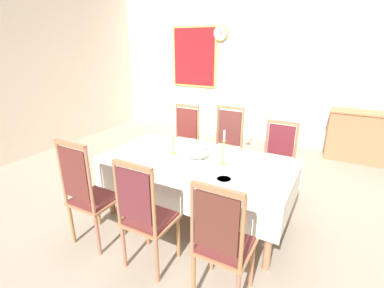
{
  "coord_description": "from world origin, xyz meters",
  "views": [
    {
      "loc": [
        1.37,
        -2.86,
        2.03
      ],
      "look_at": [
        -0.04,
        -0.3,
        0.97
      ],
      "focal_mm": 26.05,
      "sensor_mm": 36.0,
      "label": 1
    }
  ],
  "objects_px": {
    "dining_table": "(197,165)",
    "chair_south_b": "(145,214)",
    "chair_south_c": "(222,241)",
    "candlestick_west": "(174,143)",
    "chair_north_c": "(277,160)",
    "candlestick_east": "(224,151)",
    "spoon_secondary": "(184,140)",
    "framed_painting": "(194,57)",
    "chair_south_a": "(88,193)",
    "soup_tureen": "(196,149)",
    "bowl_near_right": "(190,141)",
    "chair_north_b": "(226,147)",
    "chair_north_a": "(183,141)",
    "sideboard": "(371,138)",
    "spoon_primary": "(134,159)",
    "bowl_far_left": "(224,180)",
    "mounted_clock": "(221,33)",
    "bowl_near_left": "(140,160)"
  },
  "relations": [
    {
      "from": "chair_south_c",
      "to": "chair_north_a",
      "type": "bearing_deg",
      "value": 127.61
    },
    {
      "from": "chair_north_b",
      "to": "candlestick_east",
      "type": "xyz_separation_m",
      "value": [
        0.35,
        -0.95,
        0.34
      ]
    },
    {
      "from": "chair_north_a",
      "to": "chair_north_b",
      "type": "height_order",
      "value": "chair_north_b"
    },
    {
      "from": "chair_north_c",
      "to": "mounted_clock",
      "type": "height_order",
      "value": "mounted_clock"
    },
    {
      "from": "candlestick_east",
      "to": "framed_painting",
      "type": "distance_m",
      "value": 3.93
    },
    {
      "from": "chair_south_b",
      "to": "framed_painting",
      "type": "height_order",
      "value": "framed_painting"
    },
    {
      "from": "chair_south_c",
      "to": "bowl_far_left",
      "type": "xyz_separation_m",
      "value": [
        -0.23,
        0.56,
        0.22
      ]
    },
    {
      "from": "chair_south_c",
      "to": "candlestick_west",
      "type": "height_order",
      "value": "chair_south_c"
    },
    {
      "from": "candlestick_west",
      "to": "bowl_near_right",
      "type": "xyz_separation_m",
      "value": [
        -0.02,
        0.44,
        -0.11
      ]
    },
    {
      "from": "chair_north_b",
      "to": "bowl_near_right",
      "type": "bearing_deg",
      "value": 59.0
    },
    {
      "from": "chair_south_a",
      "to": "chair_north_a",
      "type": "relative_size",
      "value": 1.05
    },
    {
      "from": "chair_north_c",
      "to": "candlestick_east",
      "type": "distance_m",
      "value": 1.09
    },
    {
      "from": "spoon_secondary",
      "to": "framed_painting",
      "type": "bearing_deg",
      "value": 129.02
    },
    {
      "from": "sideboard",
      "to": "chair_north_b",
      "type": "bearing_deg",
      "value": 46.23
    },
    {
      "from": "chair_north_c",
      "to": "bowl_far_left",
      "type": "xyz_separation_m",
      "value": [
        -0.23,
        -1.33,
        0.24
      ]
    },
    {
      "from": "chair_north_a",
      "to": "bowl_near_left",
      "type": "distance_m",
      "value": 1.37
    },
    {
      "from": "chair_south_a",
      "to": "spoon_secondary",
      "type": "relative_size",
      "value": 6.76
    },
    {
      "from": "chair_south_c",
      "to": "soup_tureen",
      "type": "xyz_separation_m",
      "value": [
        -0.74,
        0.95,
        0.31
      ]
    },
    {
      "from": "chair_south_c",
      "to": "candlestick_west",
      "type": "xyz_separation_m",
      "value": [
        -1.04,
        0.95,
        0.33
      ]
    },
    {
      "from": "chair_south_a",
      "to": "chair_south_c",
      "type": "relative_size",
      "value": 1.06
    },
    {
      "from": "bowl_near_left",
      "to": "sideboard",
      "type": "relative_size",
      "value": 0.11
    },
    {
      "from": "dining_table",
      "to": "chair_south_b",
      "type": "relative_size",
      "value": 1.91
    },
    {
      "from": "bowl_near_right",
      "to": "mounted_clock",
      "type": "bearing_deg",
      "value": 106.2
    },
    {
      "from": "spoon_primary",
      "to": "sideboard",
      "type": "distance_m",
      "value": 4.2
    },
    {
      "from": "dining_table",
      "to": "spoon_primary",
      "type": "bearing_deg",
      "value": -149.91
    },
    {
      "from": "bowl_near_left",
      "to": "bowl_near_right",
      "type": "xyz_separation_m",
      "value": [
        0.19,
        0.83,
        -0.0
      ]
    },
    {
      "from": "chair_north_b",
      "to": "chair_south_a",
      "type": "bearing_deg",
      "value": 69.38
    },
    {
      "from": "dining_table",
      "to": "candlestick_east",
      "type": "bearing_deg",
      "value": 0.0
    },
    {
      "from": "chair_north_b",
      "to": "chair_south_c",
      "type": "bearing_deg",
      "value": 111.41
    },
    {
      "from": "soup_tureen",
      "to": "sideboard",
      "type": "distance_m",
      "value": 3.57
    },
    {
      "from": "bowl_near_right",
      "to": "candlestick_west",
      "type": "bearing_deg",
      "value": -87.91
    },
    {
      "from": "chair_south_c",
      "to": "sideboard",
      "type": "height_order",
      "value": "chair_south_c"
    },
    {
      "from": "chair_north_a",
      "to": "chair_north_c",
      "type": "distance_m",
      "value": 1.46
    },
    {
      "from": "chair_south_a",
      "to": "candlestick_east",
      "type": "xyz_separation_m",
      "value": [
        1.07,
        0.95,
        0.34
      ]
    },
    {
      "from": "bowl_near_left",
      "to": "chair_north_b",
      "type": "bearing_deg",
      "value": 69.86
    },
    {
      "from": "chair_north_a",
      "to": "chair_north_b",
      "type": "xyz_separation_m",
      "value": [
        0.72,
        0.0,
        0.02
      ]
    },
    {
      "from": "chair_north_a",
      "to": "spoon_secondary",
      "type": "distance_m",
      "value": 0.6
    },
    {
      "from": "chair_south_a",
      "to": "sideboard",
      "type": "distance_m",
      "value": 4.74
    },
    {
      "from": "chair_north_a",
      "to": "spoon_primary",
      "type": "relative_size",
      "value": 6.35
    },
    {
      "from": "spoon_secondary",
      "to": "framed_painting",
      "type": "xyz_separation_m",
      "value": [
        -1.33,
        2.76,
        0.95
      ]
    },
    {
      "from": "chair_north_b",
      "to": "framed_painting",
      "type": "xyz_separation_m",
      "value": [
        -1.75,
        2.28,
        1.13
      ]
    },
    {
      "from": "chair_north_b",
      "to": "bowl_near_right",
      "type": "distance_m",
      "value": 0.63
    },
    {
      "from": "bowl_near_left",
      "to": "spoon_secondary",
      "type": "distance_m",
      "value": 0.86
    },
    {
      "from": "bowl_near_right",
      "to": "spoon_secondary",
      "type": "relative_size",
      "value": 0.98
    },
    {
      "from": "soup_tureen",
      "to": "sideboard",
      "type": "xyz_separation_m",
      "value": [
        1.93,
        2.97,
        -0.43
      ]
    },
    {
      "from": "bowl_near_left",
      "to": "soup_tureen",
      "type": "bearing_deg",
      "value": 37.85
    },
    {
      "from": "spoon_primary",
      "to": "framed_painting",
      "type": "xyz_separation_m",
      "value": [
        -1.15,
        3.59,
        0.95
      ]
    },
    {
      "from": "chair_north_a",
      "to": "mounted_clock",
      "type": "xyz_separation_m",
      "value": [
        -0.4,
        2.27,
        1.65
      ]
    },
    {
      "from": "soup_tureen",
      "to": "spoon_primary",
      "type": "relative_size",
      "value": 1.64
    },
    {
      "from": "dining_table",
      "to": "candlestick_east",
      "type": "relative_size",
      "value": 5.49
    }
  ]
}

